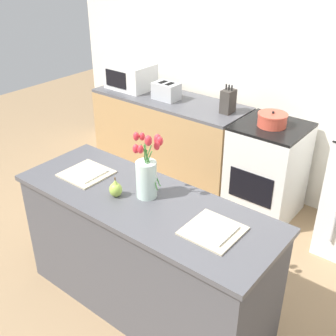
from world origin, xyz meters
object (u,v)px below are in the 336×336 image
at_px(plate_setting_right, 213,230).
at_px(knife_block, 228,101).
at_px(microwave, 130,76).
at_px(plate_setting_left, 86,173).
at_px(toaster, 166,91).
at_px(stove_range, 267,170).
at_px(cooking_pot, 272,120).
at_px(flower_vase, 147,174).
at_px(pear_figurine, 116,189).

relative_size(plate_setting_right, knife_block, 1.12).
height_order(plate_setting_right, microwave, microwave).
relative_size(plate_setting_left, toaster, 1.08).
distance_m(plate_setting_left, microwave, 1.93).
xyz_separation_m(plate_setting_left, microwave, (-1.07, 1.60, 0.13)).
xyz_separation_m(plate_setting_left, toaster, (-0.53, 1.56, 0.08)).
relative_size(plate_setting_left, microwave, 0.63).
relative_size(plate_setting_left, plate_setting_right, 1.00).
relative_size(stove_range, plate_setting_right, 2.96).
bearing_deg(cooking_pot, knife_block, 175.64).
bearing_deg(cooking_pot, flower_vase, -94.05).
bearing_deg(plate_setting_right, toaster, 135.48).
height_order(stove_range, pear_figurine, pear_figurine).
height_order(stove_range, knife_block, knife_block).
xyz_separation_m(pear_figurine, plate_setting_left, (-0.36, 0.07, -0.04)).
distance_m(plate_setting_right, microwave, 2.66).
distance_m(flower_vase, microwave, 2.21).
height_order(flower_vase, plate_setting_left, flower_vase).
relative_size(toaster, knife_block, 1.04).
distance_m(pear_figurine, knife_block, 1.71).
height_order(microwave, knife_block, same).
bearing_deg(plate_setting_right, plate_setting_left, 180.00).
bearing_deg(microwave, knife_block, 0.92).
bearing_deg(knife_block, pear_figurine, -82.94).
xyz_separation_m(pear_figurine, knife_block, (-0.21, 1.69, 0.06)).
bearing_deg(flower_vase, stove_range, 85.95).
bearing_deg(cooking_pot, plate_setting_right, -74.97).
bearing_deg(microwave, plate_setting_right, -37.14).
relative_size(toaster, cooking_pot, 1.08).
xyz_separation_m(plate_setting_right, knife_block, (-0.90, 1.62, 0.11)).
distance_m(plate_setting_left, toaster, 1.65).
bearing_deg(microwave, plate_setting_left, -56.35).
bearing_deg(toaster, cooking_pot, 1.44).
distance_m(plate_setting_left, cooking_pot, 1.71).
xyz_separation_m(stove_range, pear_figurine, (-0.26, -1.68, 0.50)).
relative_size(pear_figurine, cooking_pot, 0.52).
distance_m(toaster, cooking_pot, 1.16).
xyz_separation_m(cooking_pot, knife_block, (-0.47, 0.04, 0.05)).
bearing_deg(knife_block, toaster, -174.57).
xyz_separation_m(flower_vase, microwave, (-1.58, 1.55, -0.02)).
distance_m(stove_range, pear_figurine, 1.77).
bearing_deg(stove_range, knife_block, 177.72).
xyz_separation_m(pear_figurine, microwave, (-1.43, 1.68, 0.09)).
height_order(flower_vase, knife_block, flower_vase).
relative_size(plate_setting_left, knife_block, 1.12).
xyz_separation_m(pear_figurine, plate_setting_right, (0.69, 0.07, -0.04)).
bearing_deg(plate_setting_right, flower_vase, 174.15).
xyz_separation_m(stove_range, toaster, (-1.16, -0.05, 0.53)).
bearing_deg(toaster, flower_vase, -55.08).
relative_size(flower_vase, plate_setting_right, 1.48).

